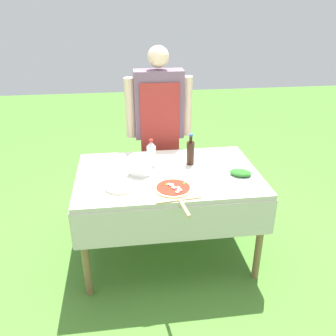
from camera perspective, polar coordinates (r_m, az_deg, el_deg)
name	(u,v)px	position (r m, az deg, el deg)	size (l,w,h in m)	color
ground_plane	(168,252)	(3.18, -0.03, -13.33)	(12.00, 12.00, 0.00)	#477A2D
prep_table	(168,183)	(2.81, -0.03, -2.48)	(1.42, 0.93, 0.77)	beige
person_cook	(159,121)	(3.34, -1.45, 7.56)	(0.62, 0.21, 1.64)	#333D56
pizza_on_peel	(174,190)	(2.50, 1.00, -3.48)	(0.35, 0.53, 0.05)	#D1B27F
oil_bottle	(190,152)	(2.88, 3.62, 2.53)	(0.06, 0.06, 0.26)	black
water_bottle	(151,154)	(2.84, -2.68, 2.32)	(0.07, 0.07, 0.23)	silver
herb_container	(241,173)	(2.76, 11.57, -0.81)	(0.24, 0.21, 0.05)	silver
mixing_tub	(140,165)	(2.74, -4.44, 0.51)	(0.18, 0.18, 0.14)	silver
plate_stack	(121,186)	(2.57, -7.61, -2.96)	(0.23, 0.23, 0.02)	beige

